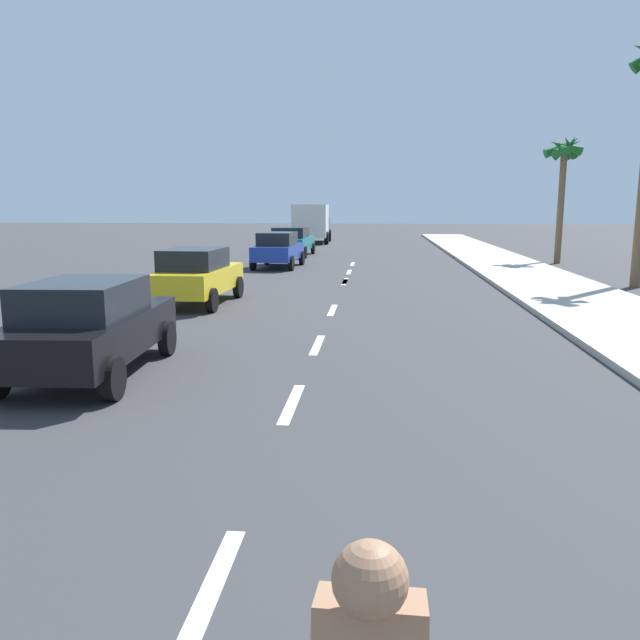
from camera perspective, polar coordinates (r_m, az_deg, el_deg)
The scene contains 16 objects.
ground_plane at distance 16.85m, azimuth 1.18°, elevation 0.99°, with size 160.00×160.00×0.00m, color #38383A.
sidewalk_strip at distance 19.65m, azimuth 22.36°, elevation 1.76°, with size 3.60×80.00×0.14m, color #B2ADA3.
lane_stripe_2 at distance 4.96m, azimuth -10.10°, elevation -23.37°, with size 0.16×1.80×0.01m, color white.
lane_stripe_3 at distance 8.91m, azimuth -2.56°, elevation -7.55°, with size 0.16×1.80×0.01m, color white.
lane_stripe_4 at distance 12.54m, azimuth -0.24°, elevation -2.26°, with size 0.16×1.80×0.01m, color white.
lane_stripe_5 at distance 16.69m, azimuth 1.14°, elevation 0.92°, with size 0.16×1.80×0.01m, color white.
lane_stripe_6 at distance 22.83m, azimuth 2.25°, elevation 3.46°, with size 0.16×1.80×0.01m, color white.
lane_stripe_7 at distance 23.14m, azimuth 2.29°, elevation 3.56°, with size 0.16×1.80×0.01m, color white.
lane_stripe_8 at distance 26.30m, azimuth 2.65°, elevation 4.37°, with size 0.16×1.80×0.01m, color white.
lane_stripe_9 at distance 29.96m, azimuth 2.97°, elevation 5.10°, with size 0.16×1.80×0.01m, color white.
parked_car_black at distance 10.83m, azimuth -20.21°, elevation -0.42°, with size 2.05×4.14×1.57m.
parked_car_yellow at distance 17.93m, azimuth -11.16°, elevation 4.06°, with size 1.96×4.01×1.57m.
parked_car_blue at distance 28.20m, azimuth -3.82°, elevation 6.46°, with size 2.01×4.04×1.57m.
parked_car_teal at distance 34.69m, azimuth -2.60°, elevation 7.21°, with size 2.25×4.66×1.57m.
delivery_truck at distance 46.80m, azimuth -0.77°, elevation 8.84°, with size 2.81×6.30×2.80m.
palm_tree_distant at distance 32.23m, azimuth 21.24°, elevation 13.47°, with size 1.78×1.69×6.04m.
Camera 1 is at (1.16, 3.42, 2.74)m, focal length 35.30 mm.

